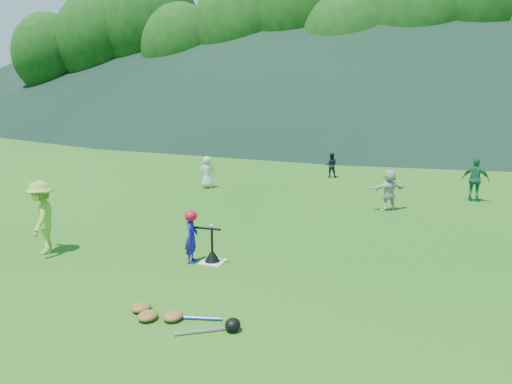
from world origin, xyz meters
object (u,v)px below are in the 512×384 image
(fielder_c, at_px, (475,180))
(fielder_d, at_px, (389,190))
(batter_child, at_px, (191,237))
(fielder_b, at_px, (331,165))
(fielder_a, at_px, (207,172))
(batting_tee, at_px, (212,256))
(equipment_pile, at_px, (173,316))
(home_plate, at_px, (212,262))
(adult_coach, at_px, (42,217))

(fielder_c, xyz_separation_m, fielder_d, (-2.29, -1.99, -0.08))
(batter_child, distance_m, fielder_b, 10.18)
(fielder_a, distance_m, batting_tee, 7.39)
(fielder_c, relative_size, batting_tee, 1.93)
(batting_tee, height_order, equipment_pile, batting_tee)
(fielder_a, bearing_deg, equipment_pile, 81.61)
(fielder_c, height_order, equipment_pile, fielder_c)
(fielder_a, height_order, equipment_pile, fielder_a)
(home_plate, bearing_deg, fielder_b, 88.38)
(home_plate, height_order, fielder_a, fielder_a)
(adult_coach, relative_size, equipment_pile, 0.83)
(adult_coach, distance_m, batting_tee, 3.59)
(batter_child, xyz_separation_m, equipment_pile, (0.87, -2.33, -0.44))
(fielder_b, bearing_deg, adult_coach, 57.49)
(fielder_c, height_order, fielder_d, fielder_c)
(home_plate, xyz_separation_m, fielder_d, (2.82, 5.47, 0.56))
(fielder_d, xyz_separation_m, equipment_pile, (-2.33, -7.91, -0.51))
(home_plate, bearing_deg, batter_child, -162.70)
(fielder_b, bearing_deg, batting_tee, 75.26)
(home_plate, xyz_separation_m, fielder_a, (-3.23, 6.63, 0.53))
(batter_child, height_order, batting_tee, batter_child)
(batting_tee, bearing_deg, fielder_c, 55.59)
(home_plate, height_order, batting_tee, batting_tee)
(adult_coach, bearing_deg, batting_tee, 70.93)
(fielder_b, xyz_separation_m, fielder_d, (2.53, -4.57, 0.11))
(equipment_pile, bearing_deg, fielder_c, 64.99)
(home_plate, bearing_deg, adult_coach, -169.53)
(fielder_a, distance_m, equipment_pile, 9.82)
(batter_child, distance_m, fielder_c, 9.36)
(fielder_a, bearing_deg, fielder_b, -166.64)
(batter_child, xyz_separation_m, fielder_a, (-2.85, 6.75, 0.03))
(equipment_pile, bearing_deg, batting_tee, 101.34)
(batting_tee, bearing_deg, equipment_pile, -78.66)
(adult_coach, distance_m, equipment_pile, 4.41)
(batter_child, height_order, fielder_b, batter_child)
(fielder_b, distance_m, equipment_pile, 12.49)
(fielder_a, distance_m, fielder_d, 6.16)
(fielder_c, bearing_deg, fielder_a, 14.34)
(home_plate, xyz_separation_m, fielder_b, (0.28, 10.04, 0.45))
(adult_coach, xyz_separation_m, fielder_a, (0.24, 7.28, -0.21))
(batting_tee, relative_size, equipment_pile, 0.38)
(batting_tee, xyz_separation_m, equipment_pile, (0.49, -2.44, -0.06))
(fielder_b, height_order, batting_tee, fielder_b)
(fielder_d, bearing_deg, equipment_pile, 39.22)
(fielder_a, height_order, fielder_b, fielder_a)
(home_plate, relative_size, batting_tee, 0.66)
(fielder_a, relative_size, fielder_c, 0.82)
(batter_child, distance_m, fielder_d, 6.44)
(home_plate, distance_m, adult_coach, 3.61)
(adult_coach, xyz_separation_m, batting_tee, (3.48, 0.64, -0.62))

